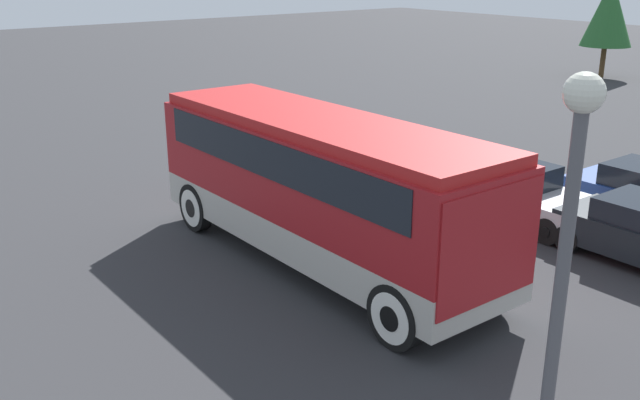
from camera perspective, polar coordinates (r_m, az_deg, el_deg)
ground_plane at (r=15.52m, az=0.00°, el=-5.04°), size 120.00×120.00×0.00m
tour_bus at (r=14.77m, az=0.23°, el=1.71°), size 9.05×2.64×3.20m
parked_car_near at (r=18.79m, az=14.69°, el=0.86°), size 4.59×1.96×1.38m
lamp_post at (r=8.26m, az=19.19°, el=-2.31°), size 0.44×0.44×5.18m
tree_center at (r=42.64m, az=22.11°, el=13.75°), size 2.71×2.71×5.33m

